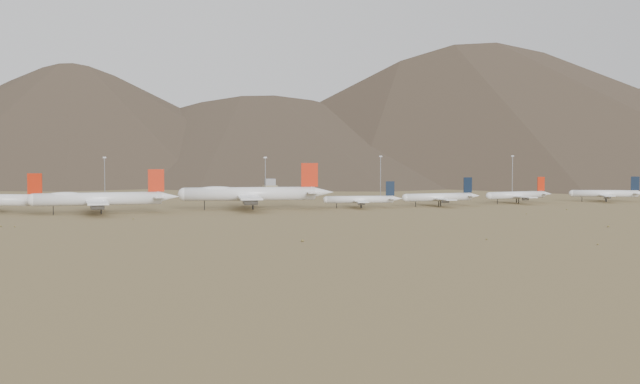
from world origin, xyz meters
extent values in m
plane|color=olive|center=(0.00, 0.00, 0.00)|extent=(3000.00, 3000.00, 0.00)
cone|color=white|center=(-96.77, 25.00, 7.01)|extent=(10.82, 7.78, 5.04)
cube|color=white|center=(-100.89, 26.33, 7.15)|extent=(10.43, 19.45, 0.34)
cube|color=red|center=(-101.92, 26.66, 14.35)|extent=(6.85, 2.64, 9.93)
cylinder|color=white|center=(-72.78, 19.98, 7.17)|extent=(59.11, 8.02, 6.09)
sphere|color=white|center=(-102.23, 19.02, 7.17)|extent=(5.97, 5.97, 5.97)
cone|color=white|center=(-39.78, 21.06, 7.63)|extent=(10.78, 5.83, 5.48)
cube|color=white|center=(-73.95, 19.94, 6.26)|extent=(11.20, 54.31, 0.76)
cube|color=white|center=(-44.50, 20.91, 7.78)|extent=(5.97, 20.70, 0.37)
cube|color=red|center=(-45.68, 20.87, 15.62)|extent=(7.68, 0.80, 10.81)
cylinder|color=black|center=(-93.40, 19.31, 2.06)|extent=(0.39, 0.39, 4.13)
cylinder|color=black|center=(-71.65, 21.54, 2.06)|extent=(0.49, 0.49, 4.13)
cylinder|color=black|center=(-71.55, 18.50, 2.06)|extent=(0.49, 0.49, 4.13)
ellipsoid|color=white|center=(-88.09, 19.48, 8.85)|extent=(19.00, 5.18, 3.65)
cylinder|color=slate|center=(-74.31, 30.75, 4.75)|extent=(5.98, 2.93, 2.74)
cylinder|color=slate|center=(-73.60, 9.14, 4.75)|extent=(5.98, 2.93, 2.74)
cylinder|color=slate|center=(-74.63, 40.47, 4.75)|extent=(5.98, 2.93, 2.74)
cylinder|color=slate|center=(-73.28, -0.58, 4.75)|extent=(5.98, 2.93, 2.74)
cylinder|color=white|center=(1.91, 29.78, 8.01)|extent=(66.21, 13.54, 6.81)
sphere|color=white|center=(-30.84, 33.16, 8.01)|extent=(6.67, 6.67, 6.67)
cone|color=white|center=(38.60, 25.99, 8.52)|extent=(12.42, 7.31, 6.12)
cube|color=white|center=(0.60, 29.91, 6.99)|extent=(16.68, 61.13, 0.85)
cube|color=white|center=(33.36, 26.53, 8.69)|extent=(8.25, 23.43, 0.41)
cube|color=red|center=(32.05, 26.67, 17.45)|extent=(8.58, 1.49, 12.07)
cylinder|color=black|center=(-21.01, 32.15, 2.30)|extent=(0.44, 0.44, 4.61)
cylinder|color=black|center=(3.40, 31.34, 2.30)|extent=(0.55, 0.55, 4.61)
cylinder|color=black|center=(3.05, 27.95, 2.30)|extent=(0.55, 0.55, 4.61)
ellipsoid|color=white|center=(-15.12, 31.54, 9.88)|extent=(21.49, 7.24, 4.08)
cylinder|color=slate|center=(1.84, 41.92, 5.31)|extent=(6.87, 3.72, 3.06)
cylinder|color=slate|center=(-0.64, 17.90, 5.31)|extent=(6.87, 3.72, 3.06)
cylinder|color=slate|center=(2.96, 52.73, 5.31)|extent=(6.87, 3.72, 3.06)
cylinder|color=slate|center=(-1.75, 7.10, 5.31)|extent=(6.87, 3.72, 3.06)
cylinder|color=white|center=(58.66, 25.91, 4.48)|extent=(35.04, 7.78, 3.78)
sphere|color=white|center=(41.36, 27.92, 4.48)|extent=(3.71, 3.71, 3.71)
cone|color=white|center=(78.05, 23.66, 4.76)|extent=(6.62, 4.11, 3.40)
cube|color=white|center=(57.97, 25.99, 3.91)|extent=(8.98, 30.31, 0.47)
cube|color=white|center=(75.28, 23.98, 4.86)|extent=(4.42, 11.63, 0.23)
cube|color=black|center=(74.58, 24.06, 10.10)|extent=(4.54, 0.86, 7.47)
cylinder|color=black|center=(46.55, 27.32, 1.29)|extent=(0.40, 0.40, 2.59)
cylinder|color=black|center=(59.47, 26.77, 1.29)|extent=(0.50, 0.50, 2.59)
cylinder|color=black|center=(59.25, 24.89, 1.29)|extent=(0.50, 0.50, 2.59)
cylinder|color=slate|center=(58.94, 34.30, 2.98)|extent=(3.66, 2.09, 1.70)
cylinder|color=slate|center=(57.01, 17.68, 2.98)|extent=(3.66, 2.09, 1.70)
cylinder|color=white|center=(103.12, 28.03, 4.94)|extent=(38.62, 7.80, 4.17)
sphere|color=white|center=(84.01, 26.21, 4.94)|extent=(4.09, 4.09, 4.09)
cone|color=white|center=(124.52, 30.07, 5.25)|extent=(7.24, 4.39, 3.75)
cube|color=white|center=(102.35, 27.96, 4.31)|extent=(9.24, 33.34, 0.52)
cube|color=white|center=(121.46, 29.78, 5.35)|extent=(4.63, 12.78, 0.25)
cube|color=black|center=(120.70, 29.71, 11.13)|extent=(5.00, 0.85, 8.23)
cylinder|color=black|center=(89.74, 26.76, 1.43)|extent=(0.44, 0.44, 2.85)
cylinder|color=black|center=(103.78, 29.14, 1.43)|extent=(0.55, 0.55, 2.85)
cylinder|color=black|center=(103.98, 27.07, 1.43)|extent=(0.55, 0.55, 2.85)
cylinder|color=slate|center=(101.48, 37.13, 3.28)|extent=(4.00, 2.23, 1.88)
cylinder|color=slate|center=(103.23, 18.79, 3.28)|extent=(4.00, 2.23, 1.88)
cylinder|color=white|center=(153.97, 38.35, 4.74)|extent=(36.96, 10.59, 4.00)
sphere|color=white|center=(135.85, 35.02, 4.74)|extent=(3.92, 3.92, 3.92)
cone|color=white|center=(174.26, 42.08, 5.04)|extent=(7.17, 4.74, 3.60)
cube|color=white|center=(153.25, 38.22, 4.14)|extent=(11.51, 32.13, 0.50)
cube|color=white|center=(171.37, 41.55, 5.14)|extent=(5.43, 12.40, 0.24)
cube|color=red|center=(170.64, 41.41, 10.68)|extent=(4.78, 1.22, 7.90)
cylinder|color=black|center=(141.29, 36.02, 1.37)|extent=(0.42, 0.42, 2.74)
cylinder|color=black|center=(154.52, 39.47, 1.37)|extent=(0.53, 0.53, 2.74)
cylinder|color=black|center=(154.88, 37.50, 1.37)|extent=(0.53, 0.53, 2.74)
cylinder|color=slate|center=(151.65, 46.92, 3.15)|extent=(3.95, 2.44, 1.80)
cylinder|color=slate|center=(154.84, 29.52, 3.15)|extent=(3.95, 2.44, 1.80)
cylinder|color=white|center=(210.36, 39.69, 4.73)|extent=(36.08, 15.67, 3.99)
sphere|color=white|center=(192.97, 45.64, 4.73)|extent=(3.91, 3.91, 3.91)
cube|color=white|center=(209.67, 39.93, 4.13)|extent=(15.76, 31.72, 0.50)
cube|color=white|center=(227.06, 33.98, 5.13)|extent=(7.01, 12.40, 0.24)
cube|color=black|center=(226.36, 34.22, 10.66)|extent=(4.64, 1.89, 7.88)
cylinder|color=black|center=(198.19, 43.86, 1.37)|extent=(0.42, 0.42, 2.73)
cylinder|color=black|center=(211.38, 40.40, 1.37)|extent=(0.53, 0.53, 2.73)
cylinder|color=black|center=(210.74, 38.51, 1.37)|extent=(0.53, 0.53, 2.73)
cylinder|color=slate|center=(212.52, 48.28, 3.14)|extent=(4.06, 2.89, 1.80)
cylinder|color=slate|center=(206.81, 31.58, 3.14)|extent=(4.06, 2.89, 1.80)
cube|color=gray|center=(30.00, 120.00, 4.00)|extent=(8.00, 8.00, 8.00)
cube|color=slate|center=(30.00, 120.00, 10.00)|extent=(6.00, 6.00, 4.00)
cylinder|color=gray|center=(-68.20, 126.47, 12.50)|extent=(0.50, 0.50, 25.00)
cube|color=gray|center=(-68.20, 126.47, 25.30)|extent=(2.00, 0.60, 0.80)
cylinder|color=gray|center=(23.58, 101.45, 12.50)|extent=(0.50, 0.50, 25.00)
cube|color=gray|center=(23.58, 101.45, 25.30)|extent=(2.00, 0.60, 0.80)
cylinder|color=gray|center=(105.25, 132.21, 12.50)|extent=(0.50, 0.50, 25.00)
cube|color=gray|center=(105.25, 132.21, 25.30)|extent=(2.00, 0.60, 0.80)
cylinder|color=gray|center=(197.04, 129.31, 12.50)|extent=(0.50, 0.50, 25.00)
cube|color=gray|center=(197.04, 129.31, 25.30)|extent=(2.00, 0.60, 0.80)
ellipsoid|color=olive|center=(84.80, -155.47, 0.23)|extent=(0.65, 0.65, 0.47)
ellipsoid|color=olive|center=(155.49, -13.22, 0.29)|extent=(0.78, 0.78, 0.57)
ellipsoid|color=olive|center=(123.00, -32.62, 0.25)|extent=(0.60, 0.60, 0.49)
ellipsoid|color=olive|center=(-111.37, -38.84, 0.29)|extent=(0.99, 0.99, 0.57)
ellipsoid|color=olive|center=(123.60, -100.51, 0.36)|extent=(0.86, 0.86, 0.71)
ellipsoid|color=olive|center=(56.24, -131.77, 0.22)|extent=(0.65, 0.65, 0.45)
ellipsoid|color=olive|center=(-105.84, -41.26, 0.29)|extent=(0.66, 0.66, 0.58)
ellipsoid|color=olive|center=(-58.19, -14.92, 0.23)|extent=(0.86, 0.86, 0.46)
ellipsoid|color=olive|center=(-6.88, -121.79, 0.38)|extent=(1.07, 1.07, 0.77)
camera|label=1|loc=(-76.27, -414.16, 32.97)|focal=50.00mm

